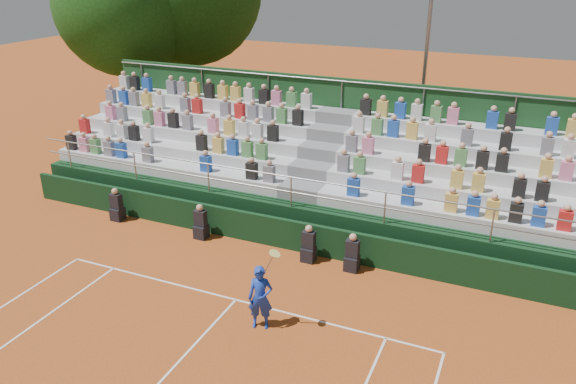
% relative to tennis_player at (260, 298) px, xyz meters
% --- Properties ---
extents(ground, '(90.00, 90.00, 0.00)m').
position_rel_tennis_player_xyz_m(ground, '(-1.13, 0.77, -0.84)').
color(ground, '#A94C1C').
rests_on(ground, ground).
extents(courtside_wall, '(20.00, 0.15, 1.00)m').
position_rel_tennis_player_xyz_m(courtside_wall, '(-1.13, 3.97, -0.34)').
color(courtside_wall, black).
rests_on(courtside_wall, ground).
extents(line_officials, '(8.93, 0.40, 1.19)m').
position_rel_tennis_player_xyz_m(line_officials, '(-2.52, 3.52, -0.37)').
color(line_officials, black).
rests_on(line_officials, ground).
extents(grandstand, '(20.00, 5.20, 4.40)m').
position_rel_tennis_player_xyz_m(grandstand, '(-1.13, 7.21, 0.26)').
color(grandstand, black).
rests_on(grandstand, ground).
extents(tennis_player, '(0.88, 0.57, 2.22)m').
position_rel_tennis_player_xyz_m(tennis_player, '(0.00, 0.00, 0.00)').
color(tennis_player, '#1736AF').
rests_on(tennis_player, ground).
extents(tree_west, '(6.72, 6.72, 9.72)m').
position_rel_tennis_player_xyz_m(tree_west, '(-13.05, 12.24, 5.50)').
color(tree_west, '#392514').
rests_on(tree_west, ground).
extents(floodlight_mast, '(0.60, 0.25, 8.79)m').
position_rel_tennis_player_xyz_m(floodlight_mast, '(1.19, 12.85, 4.24)').
color(floodlight_mast, gray).
rests_on(floodlight_mast, ground).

